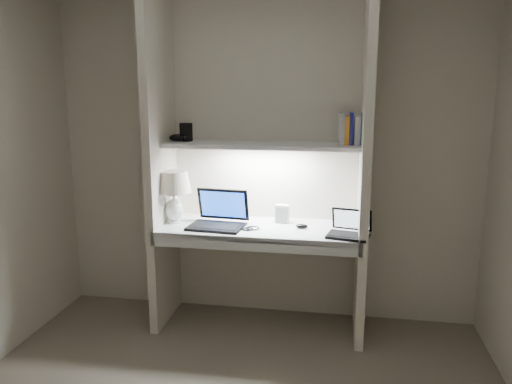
% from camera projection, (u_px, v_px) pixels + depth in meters
% --- Properties ---
extents(back_wall, '(3.20, 0.01, 2.50)m').
position_uv_depth(back_wall, '(265.00, 156.00, 3.78)').
color(back_wall, beige).
rests_on(back_wall, floor).
extents(alcove_panel_left, '(0.06, 0.55, 2.50)m').
position_uv_depth(alcove_panel_left, '(161.00, 158.00, 3.63)').
color(alcove_panel_left, beige).
rests_on(alcove_panel_left, floor).
extents(alcove_panel_right, '(0.06, 0.55, 2.50)m').
position_uv_depth(alcove_panel_right, '(365.00, 163.00, 3.39)').
color(alcove_panel_right, beige).
rests_on(alcove_panel_right, floor).
extents(desk, '(1.40, 0.55, 0.04)m').
position_uv_depth(desk, '(259.00, 229.00, 3.62)').
color(desk, white).
rests_on(desk, alcove_panel_left).
extents(desk_apron, '(1.46, 0.03, 0.10)m').
position_uv_depth(desk_apron, '(253.00, 244.00, 3.37)').
color(desk_apron, silver).
rests_on(desk_apron, desk).
extents(shelf, '(1.40, 0.36, 0.03)m').
position_uv_depth(shelf, '(262.00, 145.00, 3.58)').
color(shelf, silver).
rests_on(shelf, back_wall).
extents(strip_light, '(0.60, 0.04, 0.02)m').
position_uv_depth(strip_light, '(262.00, 148.00, 3.59)').
color(strip_light, white).
rests_on(strip_light, shelf).
extents(table_lamp, '(0.27, 0.27, 0.39)m').
position_uv_depth(table_lamp, '(173.00, 188.00, 3.66)').
color(table_lamp, white).
rests_on(table_lamp, desk).
extents(laptop_main, '(0.41, 0.37, 0.26)m').
position_uv_depth(laptop_main, '(219.00, 218.00, 3.62)').
color(laptop_main, black).
rests_on(laptop_main, desk).
extents(laptop_netbook, '(0.32, 0.29, 0.18)m').
position_uv_depth(laptop_netbook, '(349.00, 230.00, 3.38)').
color(laptop_netbook, black).
rests_on(laptop_netbook, desk).
extents(speaker, '(0.10, 0.08, 0.14)m').
position_uv_depth(speaker, '(282.00, 214.00, 3.70)').
color(speaker, silver).
rests_on(speaker, desk).
extents(mouse, '(0.09, 0.06, 0.03)m').
position_uv_depth(mouse, '(302.00, 226.00, 3.56)').
color(mouse, black).
rests_on(mouse, desk).
extents(cable_coil, '(0.11, 0.11, 0.01)m').
position_uv_depth(cable_coil, '(253.00, 228.00, 3.55)').
color(cable_coil, black).
rests_on(cable_coil, desk).
extents(sticky_note, '(0.07, 0.07, 0.00)m').
position_uv_depth(sticky_note, '(174.00, 223.00, 3.70)').
color(sticky_note, '#F3F834').
rests_on(sticky_note, desk).
extents(book_row, '(0.21, 0.15, 0.22)m').
position_uv_depth(book_row, '(353.00, 129.00, 3.48)').
color(book_row, silver).
rests_on(book_row, shelf).
extents(shelf_box, '(0.09, 0.07, 0.13)m').
position_uv_depth(shelf_box, '(186.00, 132.00, 3.69)').
color(shelf_box, black).
rests_on(shelf_box, shelf).
extents(shelf_gadget, '(0.14, 0.11, 0.05)m').
position_uv_depth(shelf_gadget, '(178.00, 138.00, 3.68)').
color(shelf_gadget, black).
rests_on(shelf_gadget, shelf).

